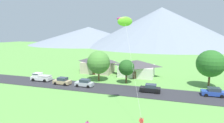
{
  "coord_description": "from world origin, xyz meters",
  "views": [
    {
      "loc": [
        6.78,
        -9.63,
        12.26
      ],
      "look_at": [
        -1.42,
        16.46,
        7.94
      ],
      "focal_mm": 29.19,
      "sensor_mm": 36.0,
      "label": 1
    }
  ],
  "objects_px": {
    "parked_car_blue_west_end": "(213,92)",
    "parked_car_silver_mid_west": "(84,83)",
    "pickup_truck_white_east_side": "(41,77)",
    "kite_flyer_with_kite": "(125,24)",
    "parked_car_black_east_end": "(150,88)",
    "parked_car_tan_mid_east": "(62,81)",
    "tree_center": "(99,62)",
    "house_left_center": "(137,68)",
    "house_leftmost": "(98,64)",
    "tree_near_left": "(126,68)",
    "tree_left_of_center": "(210,64)"
  },
  "relations": [
    {
      "from": "house_leftmost",
      "to": "parked_car_tan_mid_east",
      "type": "height_order",
      "value": "house_leftmost"
    },
    {
      "from": "parked_car_blue_west_end",
      "to": "house_leftmost",
      "type": "bearing_deg",
      "value": 155.5
    },
    {
      "from": "house_leftmost",
      "to": "parked_car_silver_mid_west",
      "type": "xyz_separation_m",
      "value": [
        2.65,
        -15.08,
        -1.89
      ]
    },
    {
      "from": "house_left_center",
      "to": "parked_car_blue_west_end",
      "type": "bearing_deg",
      "value": -36.7
    },
    {
      "from": "house_left_center",
      "to": "tree_center",
      "type": "relative_size",
      "value": 1.34
    },
    {
      "from": "parked_car_blue_west_end",
      "to": "parked_car_black_east_end",
      "type": "distance_m",
      "value": 11.99
    },
    {
      "from": "tree_left_of_center",
      "to": "pickup_truck_white_east_side",
      "type": "height_order",
      "value": "tree_left_of_center"
    },
    {
      "from": "house_left_center",
      "to": "parked_car_black_east_end",
      "type": "xyz_separation_m",
      "value": [
        5.23,
        -14.06,
        -1.5
      ]
    },
    {
      "from": "house_leftmost",
      "to": "parked_car_black_east_end",
      "type": "xyz_separation_m",
      "value": [
        17.5,
        -14.68,
        -1.89
      ]
    },
    {
      "from": "house_left_center",
      "to": "parked_car_silver_mid_west",
      "type": "relative_size",
      "value": 2.46
    },
    {
      "from": "kite_flyer_with_kite",
      "to": "tree_near_left",
      "type": "bearing_deg",
      "value": 101.93
    },
    {
      "from": "tree_near_left",
      "to": "parked_car_blue_west_end",
      "type": "xyz_separation_m",
      "value": [
        18.25,
        -4.07,
        -3.03
      ]
    },
    {
      "from": "parked_car_black_east_end",
      "to": "parked_car_tan_mid_east",
      "type": "bearing_deg",
      "value": -178.8
    },
    {
      "from": "tree_center",
      "to": "parked_car_blue_west_end",
      "type": "distance_m",
      "value": 26.32
    },
    {
      "from": "tree_left_of_center",
      "to": "parked_car_silver_mid_west",
      "type": "relative_size",
      "value": 2.02
    },
    {
      "from": "house_left_center",
      "to": "parked_car_tan_mid_east",
      "type": "xyz_separation_m",
      "value": [
        -15.42,
        -14.5,
        -1.5
      ]
    },
    {
      "from": "parked_car_black_east_end",
      "to": "pickup_truck_white_east_side",
      "type": "xyz_separation_m",
      "value": [
        -27.77,
        0.81,
        0.19
      ]
    },
    {
      "from": "tree_left_of_center",
      "to": "kite_flyer_with_kite",
      "type": "xyz_separation_m",
      "value": [
        -15.47,
        -17.41,
        8.06
      ]
    },
    {
      "from": "tree_near_left",
      "to": "kite_flyer_with_kite",
      "type": "distance_m",
      "value": 18.13
    },
    {
      "from": "tree_center",
      "to": "parked_car_black_east_end",
      "type": "xyz_separation_m",
      "value": [
        13.73,
        -5.73,
        -3.91
      ]
    },
    {
      "from": "tree_left_of_center",
      "to": "parked_car_blue_west_end",
      "type": "bearing_deg",
      "value": -93.54
    },
    {
      "from": "parked_car_silver_mid_west",
      "to": "pickup_truck_white_east_side",
      "type": "distance_m",
      "value": 12.98
    },
    {
      "from": "pickup_truck_white_east_side",
      "to": "kite_flyer_with_kite",
      "type": "relative_size",
      "value": 0.36
    },
    {
      "from": "parked_car_silver_mid_west",
      "to": "parked_car_black_east_end",
      "type": "height_order",
      "value": "same"
    },
    {
      "from": "house_leftmost",
      "to": "tree_near_left",
      "type": "height_order",
      "value": "tree_near_left"
    },
    {
      "from": "house_leftmost",
      "to": "pickup_truck_white_east_side",
      "type": "xyz_separation_m",
      "value": [
        -10.27,
        -13.87,
        -1.7
      ]
    },
    {
      "from": "house_left_center",
      "to": "parked_car_blue_west_end",
      "type": "relative_size",
      "value": 2.43
    },
    {
      "from": "tree_near_left",
      "to": "parked_car_silver_mid_west",
      "type": "relative_size",
      "value": 1.39
    },
    {
      "from": "tree_center",
      "to": "parked_car_silver_mid_west",
      "type": "distance_m",
      "value": 7.35
    },
    {
      "from": "parked_car_silver_mid_west",
      "to": "tree_left_of_center",
      "type": "bearing_deg",
      "value": 16.65
    },
    {
      "from": "tree_center",
      "to": "pickup_truck_white_east_side",
      "type": "xyz_separation_m",
      "value": [
        -14.04,
        -4.92,
        -3.72
      ]
    },
    {
      "from": "parked_car_black_east_end",
      "to": "pickup_truck_white_east_side",
      "type": "distance_m",
      "value": 27.78
    },
    {
      "from": "pickup_truck_white_east_side",
      "to": "kite_flyer_with_kite",
      "type": "bearing_deg",
      "value": -23.1
    },
    {
      "from": "parked_car_tan_mid_east",
      "to": "kite_flyer_with_kite",
      "type": "height_order",
      "value": "kite_flyer_with_kite"
    },
    {
      "from": "tree_center",
      "to": "tree_near_left",
      "type": "bearing_deg",
      "value": -2.95
    },
    {
      "from": "house_left_center",
      "to": "parked_car_black_east_end",
      "type": "distance_m",
      "value": 15.08
    },
    {
      "from": "house_leftmost",
      "to": "tree_near_left",
      "type": "relative_size",
      "value": 1.67
    },
    {
      "from": "house_leftmost",
      "to": "parked_car_blue_west_end",
      "type": "height_order",
      "value": "house_leftmost"
    },
    {
      "from": "house_leftmost",
      "to": "parked_car_tan_mid_east",
      "type": "distance_m",
      "value": 15.56
    },
    {
      "from": "house_left_center",
      "to": "tree_center",
      "type": "xyz_separation_m",
      "value": [
        -8.5,
        -8.33,
        2.4
      ]
    },
    {
      "from": "tree_near_left",
      "to": "tree_center",
      "type": "xyz_separation_m",
      "value": [
        -7.39,
        0.38,
        0.87
      ]
    },
    {
      "from": "tree_near_left",
      "to": "pickup_truck_white_east_side",
      "type": "relative_size",
      "value": 1.12
    },
    {
      "from": "parked_car_silver_mid_west",
      "to": "parked_car_blue_west_end",
      "type": "bearing_deg",
      "value": 3.57
    },
    {
      "from": "tree_left_of_center",
      "to": "parked_car_blue_west_end",
      "type": "xyz_separation_m",
      "value": [
        -0.4,
        -6.45,
        -4.6
      ]
    },
    {
      "from": "house_left_center",
      "to": "tree_left_of_center",
      "type": "xyz_separation_m",
      "value": [
        17.55,
        -6.34,
        3.09
      ]
    },
    {
      "from": "parked_car_black_east_end",
      "to": "house_leftmost",
      "type": "bearing_deg",
      "value": 139.99
    },
    {
      "from": "tree_center",
      "to": "tree_left_of_center",
      "type": "bearing_deg",
      "value": 4.39
    },
    {
      "from": "parked_car_blue_west_end",
      "to": "parked_car_silver_mid_west",
      "type": "height_order",
      "value": "same"
    },
    {
      "from": "house_left_center",
      "to": "parked_car_black_east_end",
      "type": "bearing_deg",
      "value": -69.6
    },
    {
      "from": "parked_car_black_east_end",
      "to": "tree_center",
      "type": "bearing_deg",
      "value": 157.34
    }
  ]
}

